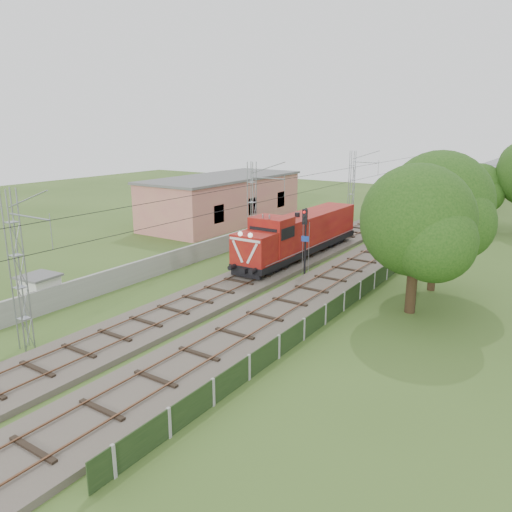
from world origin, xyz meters
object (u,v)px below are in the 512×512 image
Objects in this scene: relay_hut at (40,292)px; locomotive at (300,234)px; coach_rake at (488,175)px; signal_post at (305,230)px.

locomotive is at bearing 68.50° from relay_hut.
locomotive is 20.22m from relay_hut.
relay_hut is at bearing -111.50° from locomotive.
coach_rake is at bearing 80.55° from relay_hut.
signal_post is at bearing 55.73° from relay_hut.
signal_post is at bearing -92.26° from coach_rake.
relay_hut is (-10.04, -14.74, -2.39)m from signal_post.
locomotive is at bearing -95.13° from coach_rake.
signal_post is (-2.36, -59.72, 0.84)m from coach_rake.
locomotive is 5.02m from signal_post.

